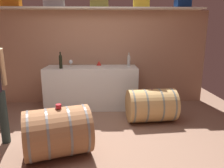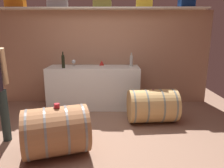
{
  "view_description": "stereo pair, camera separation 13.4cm",
  "coord_description": "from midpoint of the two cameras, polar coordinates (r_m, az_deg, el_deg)",
  "views": [
    {
      "loc": [
        0.15,
        -2.81,
        1.58
      ],
      "look_at": [
        0.25,
        0.46,
        0.81
      ],
      "focal_mm": 33.98,
      "sensor_mm": 36.0,
      "label": 1
    },
    {
      "loc": [
        0.28,
        -2.81,
        1.58
      ],
      "look_at": [
        0.25,
        0.46,
        0.81
      ],
      "focal_mm": 33.98,
      "sensor_mm": 36.0,
      "label": 2
    }
  ],
  "objects": [
    {
      "name": "wine_barrel_near",
      "position": [
        2.95,
        -13.49,
        -12.2
      ],
      "size": [
        0.99,
        0.87,
        0.66
      ],
      "rotation": [
        0.0,
        0.0,
        0.32
      ],
      "color": "#9D6942",
      "rests_on": "ground"
    },
    {
      "name": "red_funnel",
      "position": [
        4.76,
        -2.01,
        5.68
      ],
      "size": [
        0.11,
        0.11,
        0.1
      ],
      "primitive_type": "cone",
      "color": "red",
      "rests_on": "work_cabinet"
    },
    {
      "name": "tasting_cup",
      "position": [
        2.81,
        -13.3,
        -5.69
      ],
      "size": [
        0.07,
        0.07,
        0.05
      ],
      "primitive_type": "cylinder",
      "color": "red",
      "rests_on": "wine_barrel_near"
    },
    {
      "name": "ground_plane",
      "position": [
        3.69,
        -2.84,
        -12.18
      ],
      "size": [
        6.07,
        7.36,
        0.02
      ],
      "primitive_type": "cube",
      "color": "#8B6955"
    },
    {
      "name": "wine_bottle_dark",
      "position": [
        4.44,
        -12.17,
        6.11
      ],
      "size": [
        0.07,
        0.07,
        0.33
      ],
      "color": "black",
      "rests_on": "work_cabinet"
    },
    {
      "name": "toolcase_navy",
      "position": [
        5.04,
        20.21,
        20.21
      ],
      "size": [
        0.31,
        0.26,
        0.26
      ],
      "primitive_type": "cube",
      "rotation": [
        0.0,
        0.0,
        0.04
      ],
      "color": "navy",
      "rests_on": "high_shelf_board"
    },
    {
      "name": "toolcase_yellow",
      "position": [
        4.83,
        9.49,
        20.88
      ],
      "size": [
        0.35,
        0.29,
        0.22
      ],
      "primitive_type": "cube",
      "rotation": [
        0.0,
        0.0,
        -0.07
      ],
      "color": "yellow",
      "rests_on": "high_shelf_board"
    },
    {
      "name": "toolcase_grey",
      "position": [
        4.92,
        -13.66,
        20.76
      ],
      "size": [
        0.42,
        0.19,
        0.25
      ],
      "primitive_type": "cube",
      "rotation": [
        0.0,
        0.0,
        0.01
      ],
      "color": "gray",
      "rests_on": "high_shelf_board"
    },
    {
      "name": "wine_glass",
      "position": [
        4.71,
        -9.48,
        5.92
      ],
      "size": [
        0.09,
        0.09,
        0.14
      ],
      "color": "white",
      "rests_on": "work_cabinet"
    },
    {
      "name": "work_cabinet",
      "position": [
        4.65,
        -4.05,
        -0.79
      ],
      "size": [
        1.95,
        0.67,
        0.89
      ],
      "primitive_type": "cube",
      "color": "white",
      "rests_on": "ground"
    },
    {
      "name": "toolcase_olive",
      "position": [
        4.78,
        -1.76,
        21.05
      ],
      "size": [
        0.38,
        0.3,
        0.21
      ],
      "primitive_type": "cube",
      "rotation": [
        0.0,
        0.0,
        -0.03
      ],
      "color": "olive",
      "rests_on": "high_shelf_board"
    },
    {
      "name": "high_shelf_board",
      "position": [
        4.77,
        -2.09,
        19.62
      ],
      "size": [
        4.48,
        0.4,
        0.03
      ],
      "primitive_type": "cube",
      "color": "silver",
      "rests_on": "back_wall_panel"
    },
    {
      "name": "wine_bottle_clear",
      "position": [
        4.62,
        6.05,
        6.38
      ],
      "size": [
        0.07,
        0.07,
        0.29
      ],
      "color": "#B8BDB5",
      "rests_on": "work_cabinet"
    },
    {
      "name": "toolcase_orange",
      "position": [
        5.2,
        -23.92,
        19.86
      ],
      "size": [
        0.41,
        0.19,
        0.3
      ],
      "primitive_type": "cube",
      "rotation": [
        0.0,
        0.0,
        -0.02
      ],
      "color": "orange",
      "rests_on": "high_shelf_board"
    },
    {
      "name": "back_wall_panel",
      "position": [
        4.92,
        -1.9,
        7.07
      ],
      "size": [
        4.87,
        0.1,
        2.09
      ],
      "primitive_type": "cube",
      "color": "#AA7C60",
      "rests_on": "ground"
    },
    {
      "name": "wine_barrel_far",
      "position": [
        3.96,
        11.78,
        -5.77
      ],
      "size": [
        0.91,
        0.68,
        0.62
      ],
      "rotation": [
        0.0,
        0.0,
        0.09
      ],
      "color": "tan",
      "rests_on": "ground"
    }
  ]
}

